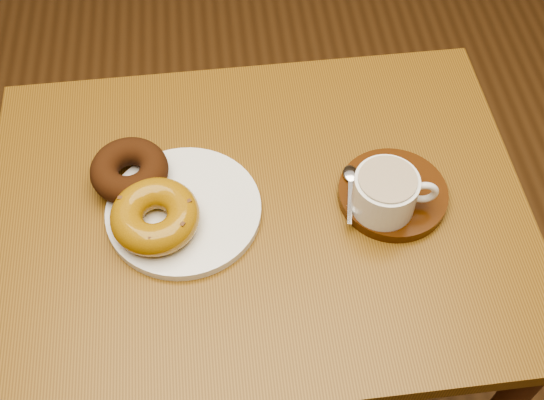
{
  "coord_description": "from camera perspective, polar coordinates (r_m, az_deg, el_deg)",
  "views": [
    {
      "loc": [
        0.23,
        -0.83,
        1.6
      ],
      "look_at": [
        0.3,
        -0.26,
        0.78
      ],
      "focal_mm": 45.0,
      "sensor_mm": 36.0,
      "label": 1
    }
  ],
  "objects": [
    {
      "name": "donut_cinnamon",
      "position": [
        1.04,
        -11.85,
        2.45
      ],
      "size": [
        0.12,
        0.12,
        0.04
      ],
      "primitive_type": "torus",
      "rotation": [
        0.0,
        0.0,
        -0.04
      ],
      "color": "#361A0A",
      "rests_on": "donut_plate"
    },
    {
      "name": "teaspoon",
      "position": [
        1.04,
        6.59,
        1.75
      ],
      "size": [
        0.03,
        0.11,
        0.01
      ],
      "rotation": [
        0.0,
        0.0,
        -0.19
      ],
      "color": "silver",
      "rests_on": "saucer"
    },
    {
      "name": "donut_plate",
      "position": [
        1.02,
        -7.39,
        -0.87
      ],
      "size": [
        0.25,
        0.25,
        0.01
      ],
      "primitive_type": "cylinder",
      "rotation": [
        0.0,
        0.0,
        -0.07
      ],
      "color": "white",
      "rests_on": "cafe_table"
    },
    {
      "name": "ground",
      "position": [
        1.82,
        -10.25,
        -8.39
      ],
      "size": [
        6.0,
        6.0,
        0.0
      ],
      "primitive_type": "plane",
      "color": "#54351A",
      "rests_on": "ground"
    },
    {
      "name": "coffee_cup",
      "position": [
        0.99,
        9.53,
        0.63
      ],
      "size": [
        0.12,
        0.09,
        0.07
      ],
      "rotation": [
        0.0,
        0.0,
        -0.13
      ],
      "color": "white",
      "rests_on": "saucer"
    },
    {
      "name": "donut_caramel",
      "position": [
        0.98,
        -9.75,
        -1.35
      ],
      "size": [
        0.13,
        0.13,
        0.05
      ],
      "rotation": [
        0.0,
        0.0,
        -0.01
      ],
      "color": "#9B6B10",
      "rests_on": "donut_plate"
    },
    {
      "name": "cafe_table",
      "position": [
        1.12,
        -1.02,
        -4.24
      ],
      "size": [
        0.82,
        0.62,
        0.76
      ],
      "rotation": [
        0.0,
        0.0,
        0.01
      ],
      "color": "brown",
      "rests_on": "ground"
    },
    {
      "name": "saucer",
      "position": [
        1.04,
        10.05,
        0.49
      ],
      "size": [
        0.21,
        0.21,
        0.02
      ],
      "primitive_type": "cylinder",
      "rotation": [
        0.0,
        0.0,
        0.34
      ],
      "color": "#3B1C08",
      "rests_on": "cafe_table"
    }
  ]
}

